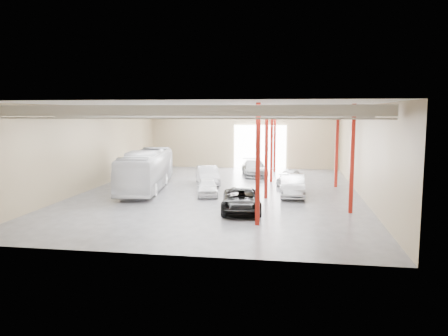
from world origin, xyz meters
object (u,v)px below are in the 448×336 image
(coach_bus, at_px, (146,170))
(car_right_near, at_px, (292,186))
(car_row_a, at_px, (207,187))
(black_sedan, at_px, (241,200))
(car_row_b, at_px, (207,175))
(car_row_c, at_px, (254,168))
(car_right_far, at_px, (289,177))

(coach_bus, relative_size, car_right_near, 2.30)
(coach_bus, bearing_deg, car_row_a, -26.36)
(black_sedan, height_order, car_right_near, car_right_near)
(car_row_b, bearing_deg, car_right_near, -48.21)
(car_row_c, distance_m, car_right_far, 5.92)
(car_row_c, height_order, car_right_near, car_right_near)
(car_row_a, bearing_deg, coach_bus, 148.81)
(car_row_c, bearing_deg, coach_bus, -143.05)
(car_row_b, distance_m, car_right_far, 7.42)
(coach_bus, bearing_deg, car_right_near, -13.33)
(car_row_c, bearing_deg, car_right_far, -64.06)
(coach_bus, xyz_separation_m, car_row_b, (4.57, 3.33, -0.82))
(coach_bus, relative_size, car_right_far, 2.92)
(coach_bus, height_order, car_row_b, coach_bus)
(coach_bus, xyz_separation_m, car_row_c, (8.28, 9.32, -0.83))
(black_sedan, xyz_separation_m, car_row_b, (-4.31, 10.40, 0.07))
(car_row_c, distance_m, car_right_near, 11.18)
(car_row_a, xyz_separation_m, car_row_c, (2.70, 11.19, 0.15))
(black_sedan, bearing_deg, coach_bus, 135.17)
(car_row_b, xyz_separation_m, car_right_far, (7.31, 1.29, -0.14))
(coach_bus, height_order, car_right_near, coach_bus)
(car_row_b, height_order, car_row_c, car_row_b)
(coach_bus, height_order, black_sedan, coach_bus)
(car_row_b, bearing_deg, car_row_a, -96.51)
(car_row_a, xyz_separation_m, car_right_far, (6.29, 6.49, 0.02))
(black_sedan, bearing_deg, car_row_c, 85.79)
(car_right_far, bearing_deg, car_row_c, 141.37)
(coach_bus, xyz_separation_m, car_right_near, (12.15, -1.17, -0.80))
(car_row_b, bearing_deg, coach_bus, -161.45)
(black_sedan, relative_size, car_row_a, 1.39)
(car_row_b, xyz_separation_m, car_right_near, (7.58, -4.50, 0.02))
(car_row_a, distance_m, car_row_c, 11.52)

